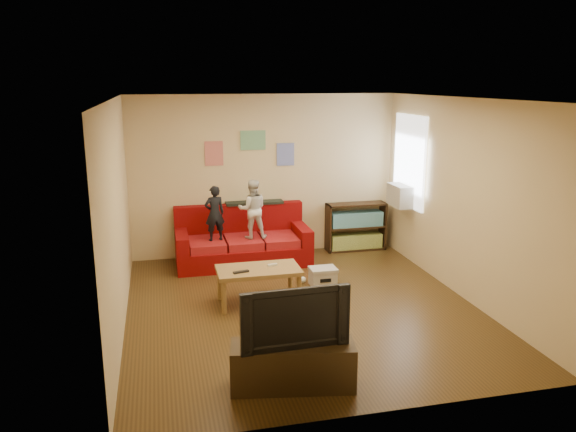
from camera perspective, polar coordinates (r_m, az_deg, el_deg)
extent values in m
cube|color=#4C3517|center=(7.51, 1.41, -9.26)|extent=(4.50, 5.00, 0.01)
cube|color=white|center=(6.92, 1.54, 11.87)|extent=(4.50, 5.00, 0.01)
cube|color=#D6BC86|center=(9.49, -2.35, 4.13)|extent=(4.50, 0.01, 2.70)
cube|color=#D6BC86|center=(4.80, 9.05, -5.61)|extent=(4.50, 0.01, 2.70)
cube|color=#D6BC86|center=(6.89, -16.98, -0.12)|extent=(0.01, 5.00, 2.70)
cube|color=#D6BC86|center=(7.96, 17.39, 1.65)|extent=(0.01, 5.00, 2.70)
cube|color=#730707|center=(9.19, -4.59, -3.85)|extent=(2.14, 0.96, 0.32)
cube|color=#730707|center=(9.44, -5.00, -0.53)|extent=(2.14, 0.19, 0.59)
cube|color=#730707|center=(9.03, -10.76, -2.44)|extent=(0.19, 0.96, 0.27)
cube|color=#730707|center=(9.30, 1.32, -1.72)|extent=(0.19, 0.96, 0.27)
cube|color=maroon|center=(8.99, -8.24, -2.85)|extent=(0.56, 0.73, 0.13)
cube|color=maroon|center=(9.06, -4.55, -2.63)|extent=(0.56, 0.73, 0.13)
cube|color=maroon|center=(9.16, -0.92, -2.41)|extent=(0.56, 0.73, 0.13)
cube|color=black|center=(9.41, -3.42, 1.36)|extent=(0.96, 0.24, 0.04)
imported|color=black|center=(8.85, -7.46, 0.27)|extent=(0.35, 0.27, 0.88)
imported|color=silver|center=(8.92, -3.64, 0.70)|extent=(0.49, 0.40, 0.95)
cube|color=olive|center=(7.47, -3.03, -5.52)|extent=(1.10, 0.60, 0.05)
cylinder|color=olive|center=(7.27, -6.53, -8.25)|extent=(0.07, 0.07, 0.44)
cylinder|color=olive|center=(7.43, 1.13, -7.66)|extent=(0.07, 0.07, 0.44)
cylinder|color=olive|center=(7.73, -6.97, -6.91)|extent=(0.07, 0.07, 0.44)
cylinder|color=olive|center=(7.88, 0.24, -6.38)|extent=(0.07, 0.07, 0.44)
cube|color=black|center=(7.31, -4.80, -5.67)|extent=(0.22, 0.10, 0.02)
cube|color=silver|center=(7.54, -1.60, -4.99)|extent=(0.14, 0.06, 0.03)
cube|color=black|center=(9.75, 4.09, -1.24)|extent=(0.03, 0.31, 0.84)
cube|color=black|center=(10.09, 9.60, -0.89)|extent=(0.03, 0.31, 0.84)
cube|color=black|center=(10.02, 6.83, -3.29)|extent=(1.04, 0.31, 0.03)
cube|color=black|center=(9.82, 6.96, 1.20)|extent=(1.04, 0.31, 0.03)
cube|color=black|center=(9.91, 6.89, -1.07)|extent=(0.98, 0.31, 0.03)
cube|color=olive|center=(9.98, 6.85, -2.52)|extent=(0.92, 0.26, 0.25)
cube|color=teal|center=(9.88, 6.92, -0.29)|extent=(0.92, 0.26, 0.25)
cube|color=white|center=(9.33, 12.24, 5.47)|extent=(0.04, 1.08, 1.48)
cube|color=#B7B2A3|center=(9.37, 11.40, 2.07)|extent=(0.28, 0.55, 0.35)
cube|color=#D87266|center=(9.30, -7.53, 6.31)|extent=(0.30, 0.01, 0.40)
cube|color=#72B27F|center=(9.36, -3.58, 7.69)|extent=(0.42, 0.01, 0.32)
cube|color=#727FCC|center=(9.50, -0.26, 6.28)|extent=(0.30, 0.01, 0.38)
cube|color=beige|center=(8.24, 3.56, -6.30)|extent=(0.37, 0.27, 0.22)
cube|color=beige|center=(8.20, 3.58, -5.43)|extent=(0.38, 0.29, 0.05)
cube|color=black|center=(8.11, 3.85, -6.57)|extent=(0.16, 0.00, 0.05)
cube|color=#3A2A17|center=(5.63, 0.48, -14.95)|extent=(1.25, 0.60, 0.45)
imported|color=black|center=(5.40, 0.49, -10.02)|extent=(1.06, 0.18, 0.61)
sphere|color=white|center=(8.34, 1.51, -6.48)|extent=(0.11, 0.11, 0.10)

